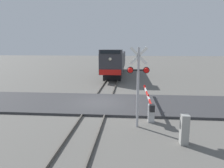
# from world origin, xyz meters

# --- Properties ---
(ground_plane) EXTENTS (160.00, 160.00, 0.00)m
(ground_plane) POSITION_xyz_m (0.00, 0.00, 0.00)
(ground_plane) COLOR #605E59
(rail_track_left) EXTENTS (0.08, 80.00, 0.15)m
(rail_track_left) POSITION_xyz_m (-0.72, 0.00, 0.07)
(rail_track_left) COLOR #59544C
(rail_track_left) RESTS_ON ground_plane
(rail_track_right) EXTENTS (0.08, 80.00, 0.15)m
(rail_track_right) POSITION_xyz_m (0.72, 0.00, 0.07)
(rail_track_right) COLOR #59544C
(rail_track_right) RESTS_ON ground_plane
(road_surface) EXTENTS (36.00, 5.74, 0.15)m
(road_surface) POSITION_xyz_m (0.00, 0.00, 0.08)
(road_surface) COLOR #38383A
(road_surface) RESTS_ON ground_plane
(locomotive) EXTENTS (2.70, 16.73, 3.98)m
(locomotive) POSITION_xyz_m (0.00, 16.61, 2.09)
(locomotive) COLOR black
(locomotive) RESTS_ON ground_plane
(crossing_signal) EXTENTS (1.18, 0.33, 4.39)m
(crossing_signal) POSITION_xyz_m (2.72, -4.28, 2.76)
(crossing_signal) COLOR #ADADB2
(crossing_signal) RESTS_ON ground_plane
(crossing_gate) EXTENTS (0.36, 6.83, 1.17)m
(crossing_gate) POSITION_xyz_m (3.56, -2.40, 0.74)
(crossing_gate) COLOR silver
(crossing_gate) RESTS_ON ground_plane
(utility_cabinet) EXTENTS (0.35, 0.41, 1.39)m
(utility_cabinet) POSITION_xyz_m (4.77, -6.16, 0.69)
(utility_cabinet) COLOR #999993
(utility_cabinet) RESTS_ON ground_plane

